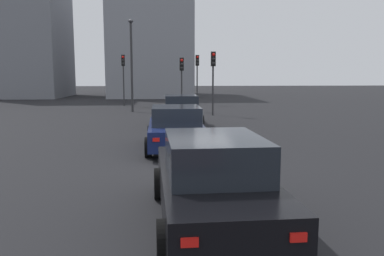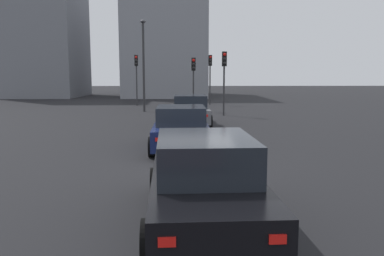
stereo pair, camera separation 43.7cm
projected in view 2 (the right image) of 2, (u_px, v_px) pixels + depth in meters
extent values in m
cube|color=black|center=(189.00, 166.00, 11.31)|extent=(160.00, 160.00, 0.20)
cube|color=slate|center=(190.00, 113.00, 19.85)|extent=(4.46, 1.82, 0.66)
cube|color=#1E232B|center=(190.00, 101.00, 19.55)|extent=(2.01, 1.60, 0.61)
cylinder|color=black|center=(206.00, 116.00, 21.28)|extent=(0.64, 0.22, 0.64)
cylinder|color=black|center=(173.00, 116.00, 21.23)|extent=(0.64, 0.22, 0.64)
cylinder|color=black|center=(210.00, 122.00, 18.55)|extent=(0.64, 0.22, 0.64)
cylinder|color=black|center=(172.00, 122.00, 18.50)|extent=(0.64, 0.22, 0.64)
cube|color=red|center=(206.00, 116.00, 17.64)|extent=(0.03, 0.20, 0.11)
cube|color=red|center=(177.00, 116.00, 17.60)|extent=(0.03, 0.20, 0.11)
cube|color=#141E4C|center=(181.00, 132.00, 13.46)|extent=(4.44, 1.85, 0.64)
cube|color=#1E232B|center=(181.00, 115.00, 13.16)|extent=(2.00, 1.61, 0.59)
cylinder|color=black|center=(204.00, 133.00, 14.89)|extent=(0.64, 0.22, 0.64)
cylinder|color=black|center=(157.00, 134.00, 14.82)|extent=(0.64, 0.22, 0.64)
cylinder|color=black|center=(210.00, 146.00, 12.17)|extent=(0.64, 0.22, 0.64)
cylinder|color=black|center=(152.00, 147.00, 12.10)|extent=(0.64, 0.22, 0.64)
cube|color=red|center=(204.00, 139.00, 11.26)|extent=(0.03, 0.20, 0.11)
cube|color=red|center=(159.00, 140.00, 11.21)|extent=(0.03, 0.20, 0.11)
cube|color=black|center=(204.00, 190.00, 6.64)|extent=(4.71, 1.88, 0.67)
cube|color=#1E232B|center=(205.00, 155.00, 6.32)|extent=(2.14, 1.59, 0.63)
cylinder|color=black|center=(238.00, 182.00, 8.16)|extent=(0.65, 0.24, 0.64)
cylinder|color=black|center=(156.00, 183.00, 8.05)|extent=(0.65, 0.24, 0.64)
cylinder|color=black|center=(276.00, 239.00, 5.31)|extent=(0.65, 0.24, 0.64)
cylinder|color=black|center=(149.00, 242.00, 5.20)|extent=(0.65, 0.24, 0.64)
cube|color=red|center=(278.00, 239.00, 4.35)|extent=(0.04, 0.20, 0.11)
cube|color=red|center=(167.00, 242.00, 4.27)|extent=(0.04, 0.20, 0.11)
cylinder|color=#2D2D30|center=(224.00, 91.00, 24.34)|extent=(0.11, 0.11, 3.07)
cube|color=black|center=(224.00, 59.00, 24.01)|extent=(0.21, 0.29, 0.90)
sphere|color=red|center=(225.00, 54.00, 23.86)|extent=(0.20, 0.20, 0.20)
sphere|color=black|center=(225.00, 59.00, 23.90)|extent=(0.20, 0.20, 0.20)
sphere|color=black|center=(225.00, 63.00, 23.93)|extent=(0.20, 0.20, 0.20)
cylinder|color=#2D2D30|center=(193.00, 91.00, 27.58)|extent=(0.11, 0.11, 2.84)
cube|color=black|center=(193.00, 64.00, 27.26)|extent=(0.22, 0.29, 0.90)
sphere|color=red|center=(194.00, 60.00, 27.12)|extent=(0.20, 0.20, 0.20)
sphere|color=black|center=(194.00, 64.00, 27.16)|extent=(0.20, 0.20, 0.20)
sphere|color=black|center=(194.00, 68.00, 27.19)|extent=(0.20, 0.20, 0.20)
cylinder|color=#2D2D30|center=(137.00, 86.00, 32.04)|extent=(0.11, 0.11, 3.26)
cube|color=black|center=(136.00, 61.00, 31.70)|extent=(0.22, 0.29, 0.90)
sphere|color=red|center=(136.00, 57.00, 31.55)|extent=(0.20, 0.20, 0.20)
sphere|color=black|center=(136.00, 60.00, 31.59)|extent=(0.20, 0.20, 0.20)
sphere|color=black|center=(136.00, 64.00, 31.63)|extent=(0.20, 0.20, 0.20)
cylinder|color=#2D2D30|center=(210.00, 85.00, 33.35)|extent=(0.11, 0.11, 3.32)
cube|color=black|center=(210.00, 60.00, 33.01)|extent=(0.23, 0.30, 0.90)
sphere|color=red|center=(211.00, 57.00, 32.86)|extent=(0.20, 0.20, 0.20)
sphere|color=black|center=(211.00, 60.00, 32.90)|extent=(0.20, 0.20, 0.20)
sphere|color=black|center=(210.00, 64.00, 32.94)|extent=(0.20, 0.20, 0.20)
cylinder|color=#2D2D30|center=(144.00, 68.00, 26.75)|extent=(0.16, 0.16, 6.02)
ellipsoid|color=#4C4C51|center=(143.00, 21.00, 26.32)|extent=(0.56, 0.36, 0.24)
cube|color=gray|center=(166.00, 48.00, 47.62)|extent=(14.40, 9.38, 11.76)
cube|color=slate|center=(45.00, 28.00, 45.10)|extent=(10.20, 7.98, 15.98)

